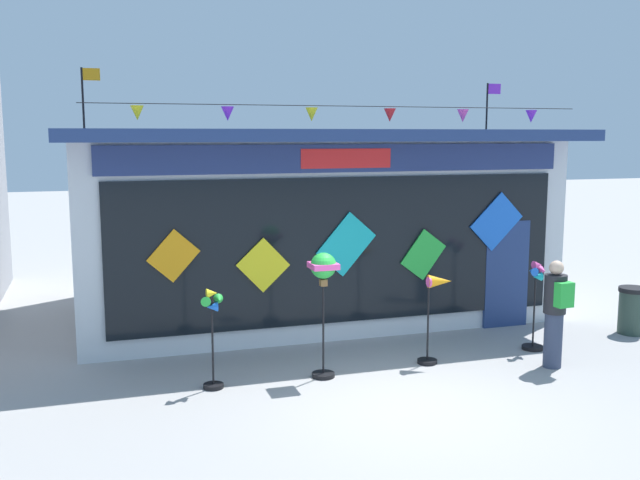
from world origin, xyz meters
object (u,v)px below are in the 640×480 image
at_px(wind_spinner_far_left, 212,327).
at_px(wind_spinner_center_left, 436,302).
at_px(person_near_camera, 555,312).
at_px(wind_spinner_left, 323,277).
at_px(kite_shop_building, 304,220).
at_px(trash_bin, 632,310).
at_px(wind_spinner_center_right, 535,300).

relative_size(wind_spinner_far_left, wind_spinner_center_left, 1.03).
xyz_separation_m(wind_spinner_center_left, person_near_camera, (1.65, -0.77, -0.09)).
distance_m(wind_spinner_far_left, wind_spinner_left, 1.75).
bearing_deg(wind_spinner_far_left, person_near_camera, -7.17).
bearing_deg(wind_spinner_left, kite_shop_building, 77.45).
height_order(kite_shop_building, wind_spinner_far_left, kite_shop_building).
relative_size(wind_spinner_center_left, person_near_camera, 0.84).
distance_m(kite_shop_building, person_near_camera, 5.59).
bearing_deg(person_near_camera, wind_spinner_center_left, -28.64).
xyz_separation_m(wind_spinner_far_left, wind_spinner_left, (1.64, 0.00, 0.61)).
xyz_separation_m(kite_shop_building, trash_bin, (5.12, -3.65, -1.42)).
distance_m(wind_spinner_left, person_near_camera, 3.65).
xyz_separation_m(kite_shop_building, wind_spinner_center_left, (0.96, -4.08, -0.87)).
height_order(wind_spinner_left, wind_spinner_center_right, wind_spinner_left).
height_order(wind_spinner_center_left, trash_bin, wind_spinner_center_left).
distance_m(wind_spinner_center_right, trash_bin, 2.33).
xyz_separation_m(kite_shop_building, wind_spinner_center_right, (2.85, -3.97, -1.00)).
relative_size(kite_shop_building, wind_spinner_center_left, 6.55).
relative_size(wind_spinner_left, person_near_camera, 1.12).
bearing_deg(wind_spinner_far_left, trash_bin, 4.06).
height_order(wind_spinner_left, trash_bin, wind_spinner_left).
bearing_deg(trash_bin, wind_spinner_far_left, -175.94).
bearing_deg(person_near_camera, kite_shop_building, -65.48).
distance_m(wind_spinner_center_left, trash_bin, 4.22).
relative_size(wind_spinner_far_left, person_near_camera, 0.87).
relative_size(wind_spinner_left, wind_spinner_center_right, 1.23).
xyz_separation_m(wind_spinner_far_left, wind_spinner_center_right, (5.42, 0.23, -0.06)).
height_order(wind_spinner_far_left, trash_bin, wind_spinner_far_left).
bearing_deg(wind_spinner_left, trash_bin, 5.12).
bearing_deg(wind_spinner_far_left, wind_spinner_left, 0.14).
distance_m(wind_spinner_center_left, wind_spinner_center_right, 1.90).
bearing_deg(wind_spinner_left, wind_spinner_center_right, 3.42).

